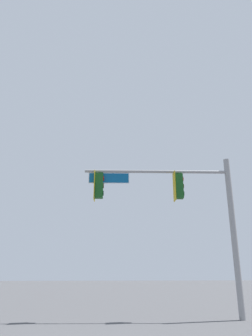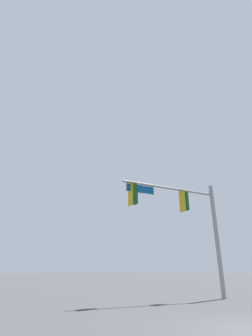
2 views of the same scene
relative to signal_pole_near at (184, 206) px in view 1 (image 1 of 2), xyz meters
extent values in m
cylinder|color=gray|center=(-1.98, 0.49, -1.17)|extent=(0.26, 0.26, 6.65)
cylinder|color=gray|center=(1.11, -0.28, 1.56)|extent=(6.21, 1.66, 0.13)
cube|color=gold|center=(0.37, -0.09, 0.89)|extent=(0.15, 0.51, 1.30)
cube|color=#144719|center=(0.19, -0.05, 0.89)|extent=(0.43, 0.40, 1.10)
cylinder|color=#144719|center=(0.19, -0.05, 1.50)|extent=(0.04, 0.04, 0.12)
cylinder|color=red|center=(-0.01, 0.00, 1.22)|extent=(0.08, 0.22, 0.22)
cylinder|color=#392D05|center=(-0.01, 0.00, 0.89)|extent=(0.08, 0.22, 0.22)
cylinder|color=black|center=(-0.01, 0.00, 0.56)|extent=(0.08, 0.22, 0.22)
cube|color=gold|center=(3.77, -0.94, 0.89)|extent=(0.15, 0.51, 1.30)
cube|color=#144719|center=(3.58, -0.89, 0.89)|extent=(0.43, 0.40, 1.10)
cylinder|color=#144719|center=(3.58, -0.89, 1.50)|extent=(0.04, 0.04, 0.12)
cylinder|color=red|center=(3.39, -0.84, 1.22)|extent=(0.08, 0.22, 0.22)
cylinder|color=#392D05|center=(3.39, -0.84, 0.89)|extent=(0.08, 0.22, 0.22)
cylinder|color=black|center=(3.39, -0.84, 0.56)|extent=(0.08, 0.22, 0.22)
cube|color=#0A4C7F|center=(3.17, -0.79, 1.25)|extent=(1.69, 0.46, 0.43)
cube|color=white|center=(3.17, -0.79, 1.25)|extent=(1.75, 0.46, 0.49)
camera|label=1|loc=(6.12, 12.71, -2.93)|focal=35.00mm
camera|label=2|loc=(12.87, 9.39, -3.02)|focal=28.00mm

